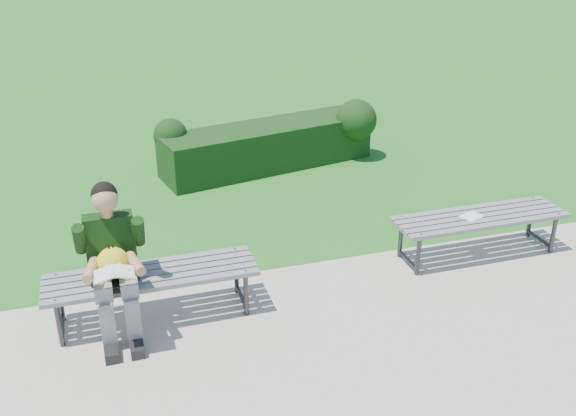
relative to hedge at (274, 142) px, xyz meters
name	(u,v)px	position (x,y,z in m)	size (l,w,h in m)	color
ground	(282,269)	(-0.72, -2.82, -0.35)	(80.00, 80.00, 0.00)	#277A22
walkway	(348,379)	(-0.72, -4.57, -0.34)	(30.00, 3.50, 0.02)	#B3A994
hedge	(274,142)	(0.00, 0.00, 0.00)	(3.25, 1.35, 0.87)	#1C3F13
bench_left	(152,279)	(-2.04, -3.31, 0.07)	(1.80, 0.50, 0.46)	slate
bench_right	(480,220)	(1.29, -3.14, 0.07)	(1.80, 0.50, 0.46)	slate
seated_boy	(112,258)	(-2.34, -3.41, 0.37)	(0.56, 0.76, 1.31)	slate
paper_sheet	(472,216)	(1.19, -3.14, 0.12)	(0.26, 0.23, 0.01)	white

